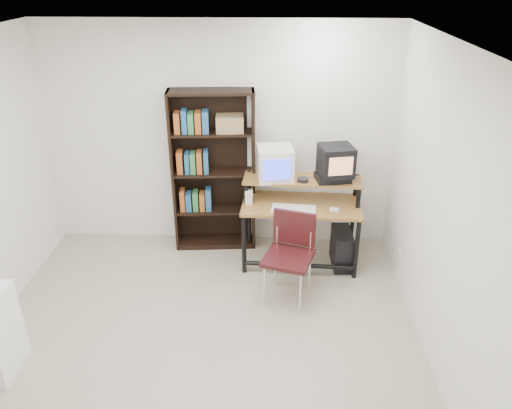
{
  "coord_description": "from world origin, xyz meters",
  "views": [
    {
      "loc": [
        0.64,
        -3.45,
        3.12
      ],
      "look_at": [
        0.46,
        1.1,
        0.9
      ],
      "focal_mm": 35.0,
      "sensor_mm": 36.0,
      "label": 1
    }
  ],
  "objects_px": {
    "school_chair": "(290,248)",
    "pc_tower": "(341,248)",
    "bookshelf": "(213,170)",
    "computer_desk": "(301,206)",
    "crt_tv": "(336,161)",
    "crt_monitor": "(275,163)"
  },
  "relations": [
    {
      "from": "bookshelf",
      "to": "school_chair",
      "type": "bearing_deg",
      "value": -54.6
    },
    {
      "from": "crt_monitor",
      "to": "crt_tv",
      "type": "relative_size",
      "value": 1.06
    },
    {
      "from": "computer_desk",
      "to": "school_chair",
      "type": "height_order",
      "value": "computer_desk"
    },
    {
      "from": "crt_monitor",
      "to": "crt_tv",
      "type": "bearing_deg",
      "value": -12.3
    },
    {
      "from": "school_chair",
      "to": "crt_monitor",
      "type": "bearing_deg",
      "value": 119.16
    },
    {
      "from": "school_chair",
      "to": "pc_tower",
      "type": "bearing_deg",
      "value": 62.04
    },
    {
      "from": "crt_tv",
      "to": "pc_tower",
      "type": "relative_size",
      "value": 0.9
    },
    {
      "from": "crt_tv",
      "to": "school_chair",
      "type": "xyz_separation_m",
      "value": [
        -0.48,
        -0.73,
        -0.65
      ]
    },
    {
      "from": "computer_desk",
      "to": "pc_tower",
      "type": "bearing_deg",
      "value": -5.95
    },
    {
      "from": "bookshelf",
      "to": "crt_tv",
      "type": "bearing_deg",
      "value": -17.41
    },
    {
      "from": "crt_monitor",
      "to": "crt_tv",
      "type": "height_order",
      "value": "crt_tv"
    },
    {
      "from": "pc_tower",
      "to": "crt_tv",
      "type": "bearing_deg",
      "value": 128.89
    },
    {
      "from": "pc_tower",
      "to": "school_chair",
      "type": "bearing_deg",
      "value": -136.9
    },
    {
      "from": "pc_tower",
      "to": "crt_monitor",
      "type": "bearing_deg",
      "value": 164.19
    },
    {
      "from": "crt_tv",
      "to": "school_chair",
      "type": "relative_size",
      "value": 0.45
    },
    {
      "from": "pc_tower",
      "to": "bookshelf",
      "type": "xyz_separation_m",
      "value": [
        -1.48,
        0.44,
        0.75
      ]
    },
    {
      "from": "school_chair",
      "to": "bookshelf",
      "type": "xyz_separation_m",
      "value": [
        -0.88,
        1.04,
        0.4
      ]
    },
    {
      "from": "computer_desk",
      "to": "school_chair",
      "type": "relative_size",
      "value": 1.46
    },
    {
      "from": "bookshelf",
      "to": "pc_tower",
      "type": "bearing_deg",
      "value": -21.43
    },
    {
      "from": "bookshelf",
      "to": "computer_desk",
      "type": "bearing_deg",
      "value": -24.92
    },
    {
      "from": "crt_monitor",
      "to": "school_chair",
      "type": "xyz_separation_m",
      "value": [
        0.17,
        -0.79,
        -0.59
      ]
    },
    {
      "from": "crt_tv",
      "to": "bookshelf",
      "type": "relative_size",
      "value": 0.21
    }
  ]
}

